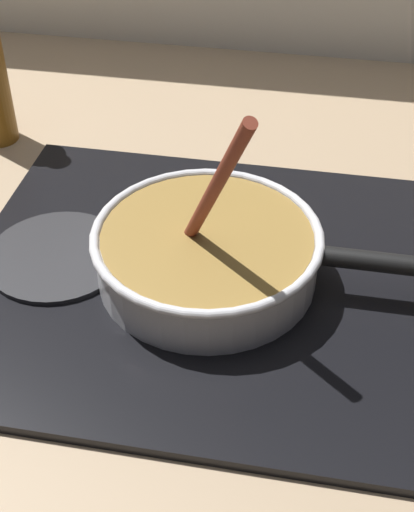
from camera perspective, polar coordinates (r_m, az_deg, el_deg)
The scene contains 5 objects.
ground at distance 0.78m, azimuth -10.53°, elevation -9.32°, with size 2.40×1.60×0.04m, color #9E8466.
hob_plate at distance 0.84m, azimuth 0.00°, elevation -1.86°, with size 0.56×0.48×0.01m, color black.
burner_ring at distance 0.83m, azimuth 0.00°, elevation -1.34°, with size 0.20×0.20×0.01m, color #592D0C.
spare_burner at distance 0.87m, azimuth -11.62°, elevation 0.04°, with size 0.17×0.17×0.01m, color #262628.
cooking_pan at distance 0.81m, azimuth 0.11°, elevation 0.27°, with size 0.38×0.26×0.25m.
Camera 1 is at (0.23, -0.47, 0.56)m, focal length 51.21 mm.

